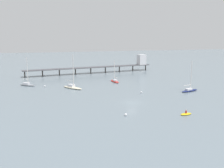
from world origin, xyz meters
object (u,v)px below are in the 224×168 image
object	(u,v)px
sailboat_navy	(190,90)
sailboat_cream	(72,86)
mooring_buoy_outer	(126,115)
sailboat_red	(115,81)
mooring_buoy_inner	(141,92)
dinghy_yellow	(186,114)
pier	(114,64)
mooring_buoy_near	(45,86)
sailboat_gray	(27,84)

from	to	relation	value
sailboat_navy	sailboat_cream	size ratio (longest dim) A/B	0.85
sailboat_navy	mooring_buoy_outer	world-z (taller)	sailboat_navy
sailboat_navy	sailboat_red	size ratio (longest dim) A/B	1.19
sailboat_cream	sailboat_red	distance (m)	18.05
sailboat_cream	mooring_buoy_inner	bearing A→B (deg)	-34.02
dinghy_yellow	sailboat_cream	bearing A→B (deg)	119.65
pier	sailboat_cream	distance (m)	39.88
sailboat_cream	sailboat_red	world-z (taller)	sailboat_cream
sailboat_cream	mooring_buoy_outer	xyz separation A→B (m)	(7.10, -32.54, -0.34)
pier	mooring_buoy_outer	world-z (taller)	pier
sailboat_navy	pier	bearing A→B (deg)	102.78
mooring_buoy_near	mooring_buoy_outer	xyz separation A→B (m)	(15.64, -37.51, 0.01)
sailboat_gray	dinghy_yellow	bearing A→B (deg)	-52.19
mooring_buoy_near	mooring_buoy_outer	world-z (taller)	mooring_buoy_outer
sailboat_gray	sailboat_red	bearing A→B (deg)	-2.97
mooring_buoy_near	sailboat_cream	bearing A→B (deg)	-30.17
mooring_buoy_outer	mooring_buoy_inner	distance (m)	23.04
sailboat_gray	mooring_buoy_near	world-z (taller)	sailboat_gray
sailboat_navy	sailboat_red	xyz separation A→B (m)	(-17.51, 21.80, -0.10)
dinghy_yellow	mooring_buoy_near	world-z (taller)	dinghy_yellow
sailboat_cream	mooring_buoy_inner	distance (m)	22.71
mooring_buoy_outer	mooring_buoy_inner	bearing A→B (deg)	59.43
pier	sailboat_gray	distance (m)	44.33
sailboat_navy	mooring_buoy_inner	size ratio (longest dim) A/B	16.90
sailboat_navy	mooring_buoy_near	size ratio (longest dim) A/B	16.08
mooring_buoy_outer	sailboat_cream	bearing A→B (deg)	102.31
sailboat_gray	sailboat_red	world-z (taller)	sailboat_gray
sailboat_red	mooring_buoy_outer	xyz separation A→B (m)	(-9.39, -39.88, -0.20)
pier	sailboat_navy	size ratio (longest dim) A/B	6.24
pier	sailboat_navy	bearing A→B (deg)	-77.22
mooring_buoy_near	mooring_buoy_outer	size ratio (longest dim) A/B	0.96
sailboat_navy	sailboat_cream	xyz separation A→B (m)	(-33.99, 14.46, 0.05)
pier	sailboat_red	size ratio (longest dim) A/B	7.40
sailboat_cream	mooring_buoy_near	world-z (taller)	sailboat_cream
sailboat_navy	mooring_buoy_inner	xyz separation A→B (m)	(-15.17, 1.76, -0.32)
sailboat_red	mooring_buoy_outer	world-z (taller)	sailboat_red
sailboat_red	pier	bearing A→B (deg)	74.37
sailboat_navy	dinghy_yellow	size ratio (longest dim) A/B	3.17
sailboat_cream	mooring_buoy_near	bearing A→B (deg)	149.83
mooring_buoy_inner	sailboat_navy	bearing A→B (deg)	-6.62
pier	dinghy_yellow	distance (m)	67.58
pier	sailboat_navy	xyz separation A→B (m)	(10.57, -46.59, -3.16)
sailboat_red	mooring_buoy_inner	world-z (taller)	sailboat_red
dinghy_yellow	mooring_buoy_outer	distance (m)	13.27
pier	mooring_buoy_outer	xyz separation A→B (m)	(-16.32, -64.67, -3.46)
sailboat_gray	sailboat_red	xyz separation A→B (m)	(30.71, -1.59, -0.10)
pier	mooring_buoy_outer	bearing A→B (deg)	-104.16
sailboat_red	mooring_buoy_outer	size ratio (longest dim) A/B	13.00
pier	sailboat_red	distance (m)	25.95
sailboat_navy	dinghy_yellow	distance (m)	25.04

